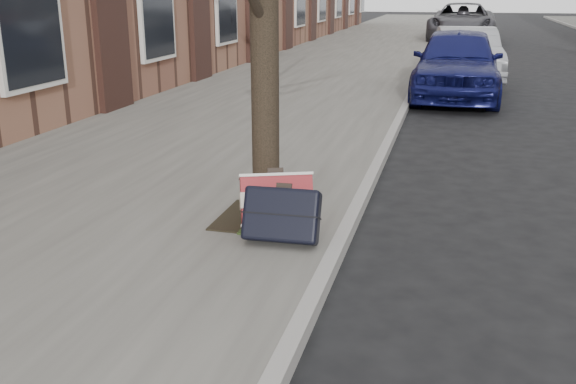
% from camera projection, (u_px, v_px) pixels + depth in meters
% --- Properties ---
extents(ground, '(120.00, 120.00, 0.00)m').
position_uv_depth(ground, '(498.00, 319.00, 4.36)').
color(ground, black).
rests_on(ground, ground).
extents(near_sidewalk, '(5.00, 70.00, 0.12)m').
position_uv_depth(near_sidewalk, '(342.00, 62.00, 19.06)').
color(near_sidewalk, slate).
rests_on(near_sidewalk, ground).
extents(dirt_patch, '(0.85, 0.85, 0.02)m').
position_uv_depth(dirt_patch, '(266.00, 218.00, 5.91)').
color(dirt_patch, black).
rests_on(dirt_patch, near_sidewalk).
extents(suitcase_red, '(0.71, 0.55, 0.49)m').
position_uv_depth(suitcase_red, '(277.00, 200.00, 5.65)').
color(suitcase_red, maroon).
rests_on(suitcase_red, near_sidewalk).
extents(suitcase_navy, '(0.64, 0.39, 0.49)m').
position_uv_depth(suitcase_navy, '(282.00, 214.00, 5.29)').
color(suitcase_navy, black).
rests_on(suitcase_navy, near_sidewalk).
extents(car_near_front, '(1.73, 4.20, 1.42)m').
position_uv_depth(car_near_front, '(457.00, 63.00, 12.91)').
color(car_near_front, '#10134E').
rests_on(car_near_front, ground).
extents(car_near_mid, '(1.73, 3.94, 1.26)m').
position_uv_depth(car_near_mid, '(467.00, 55.00, 15.36)').
color(car_near_mid, '#9A9DA2').
rests_on(car_near_mid, ground).
extents(car_near_back, '(2.79, 5.75, 1.58)m').
position_uv_depth(car_near_back, '(462.00, 22.00, 26.67)').
color(car_near_back, '#3C3B41').
rests_on(car_near_back, ground).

